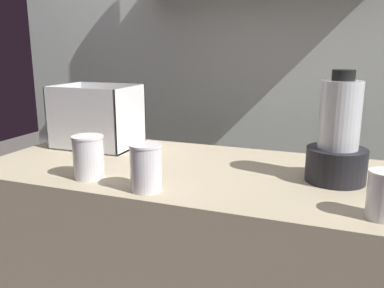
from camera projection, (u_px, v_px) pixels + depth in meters
back_wall_unit at (249, 52)px, 1.94m from camera, size 2.60×0.24×2.50m
carrot_display_bin at (98, 128)px, 1.61m from camera, size 0.31×0.23×0.24m
blender_pitcher at (338, 141)px, 1.17m from camera, size 0.17×0.17×0.33m
juice_cup_pomegranate_far_left at (89, 160)px, 1.22m from camera, size 0.10×0.10×0.13m
juice_cup_orange_left at (146, 171)px, 1.11m from camera, size 0.09×0.09×0.13m
juice_cup_carrot_middle at (384, 198)px, 0.93m from camera, size 0.08×0.08×0.11m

